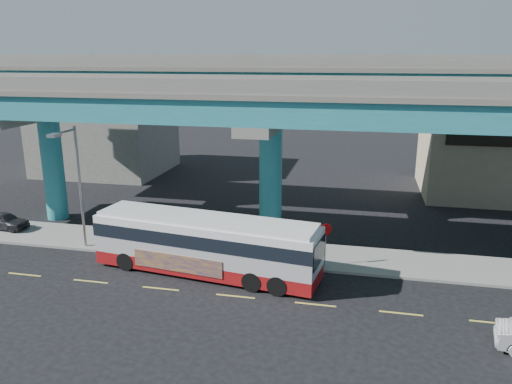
% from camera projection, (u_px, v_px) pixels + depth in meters
% --- Properties ---
extents(ground, '(120.00, 120.00, 0.00)m').
position_uv_depth(ground, '(237.00, 294.00, 25.25)').
color(ground, black).
rests_on(ground, ground).
extents(sidewalk, '(70.00, 4.00, 0.15)m').
position_uv_depth(sidewalk, '(259.00, 252.00, 30.41)').
color(sidewalk, gray).
rests_on(sidewalk, ground).
extents(lane_markings, '(58.00, 0.12, 0.01)m').
position_uv_depth(lane_markings, '(236.00, 296.00, 24.96)').
color(lane_markings, '#D8C64C').
rests_on(lane_markings, ground).
extents(viaduct, '(52.00, 12.40, 11.70)m').
position_uv_depth(viaduct, '(272.00, 97.00, 31.39)').
color(viaduct, '#21747E').
rests_on(viaduct, ground).
extents(building_beige, '(14.00, 10.23, 7.00)m').
position_uv_depth(building_beige, '(510.00, 155.00, 42.26)').
color(building_beige, tan).
rests_on(building_beige, ground).
extents(building_concrete, '(12.00, 10.00, 9.00)m').
position_uv_depth(building_concrete, '(105.00, 128.00, 50.76)').
color(building_concrete, gray).
rests_on(building_concrete, ground).
extents(transit_bus, '(12.89, 4.43, 3.25)m').
position_uv_depth(transit_bus, '(206.00, 243.00, 27.18)').
color(transit_bus, maroon).
rests_on(transit_bus, ground).
extents(parked_car, '(1.78, 3.59, 1.17)m').
position_uv_depth(parked_car, '(4.00, 221.00, 34.09)').
color(parked_car, '#28282C').
rests_on(parked_car, sidewalk).
extents(street_lamp, '(0.50, 2.46, 7.52)m').
position_uv_depth(street_lamp, '(73.00, 171.00, 29.37)').
color(street_lamp, gray).
rests_on(street_lamp, sidewalk).
extents(stop_sign, '(0.65, 0.43, 2.51)m').
position_uv_depth(stop_sign, '(326.00, 235.00, 27.83)').
color(stop_sign, gray).
rests_on(stop_sign, sidewalk).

